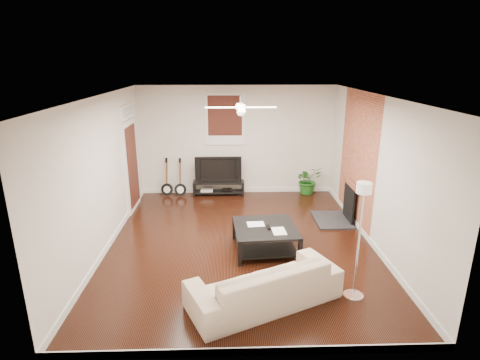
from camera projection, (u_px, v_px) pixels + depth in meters
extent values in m
cube|color=black|center=(241.00, 243.00, 7.45)|extent=(5.00, 6.00, 0.01)
cube|color=white|center=(241.00, 96.00, 6.62)|extent=(5.00, 6.00, 0.01)
cube|color=silver|center=(237.00, 141.00, 9.90)|extent=(5.00, 0.01, 2.80)
cube|color=silver|center=(250.00, 251.00, 4.17)|extent=(5.00, 0.01, 2.80)
cube|color=silver|center=(103.00, 175.00, 6.96)|extent=(0.01, 6.00, 2.80)
cube|color=silver|center=(375.00, 172.00, 7.11)|extent=(0.01, 6.00, 2.80)
cube|color=#A35634|center=(357.00, 159.00, 8.06)|extent=(0.02, 2.20, 2.80)
cube|color=black|center=(340.00, 201.00, 8.34)|extent=(0.80, 1.10, 0.92)
cube|color=#34110E|center=(225.00, 120.00, 9.69)|extent=(1.00, 0.06, 1.30)
cube|color=white|center=(131.00, 157.00, 8.82)|extent=(0.08, 1.00, 2.50)
cube|color=black|center=(219.00, 188.00, 10.04)|extent=(1.32, 0.35, 0.37)
imported|color=black|center=(218.00, 169.00, 9.90)|extent=(1.18, 0.16, 0.68)
cube|color=black|center=(265.00, 238.00, 7.10)|extent=(1.20, 1.20, 0.47)
imported|color=tan|center=(264.00, 283.00, 5.52)|extent=(2.37, 1.72, 0.65)
imported|color=#1F611B|center=(308.00, 180.00, 10.09)|extent=(0.81, 0.74, 0.75)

